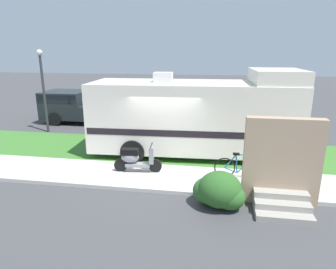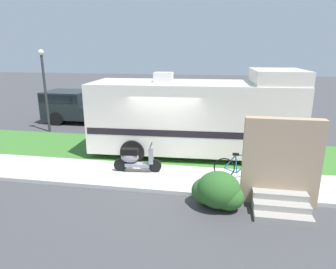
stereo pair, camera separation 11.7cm
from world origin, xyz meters
name	(u,v)px [view 2 (the right image)]	position (x,y,z in m)	size (l,w,h in m)	color
ground_plane	(164,166)	(0.00, 0.00, 0.00)	(80.00, 80.00, 0.00)	#424244
sidewalk	(157,177)	(0.00, -1.20, 0.06)	(24.00, 2.00, 0.12)	beige
grass_strip	(171,151)	(0.00, 1.50, 0.04)	(24.00, 3.40, 0.08)	#3D752D
motorhome_rv	(197,115)	(1.04, 1.40, 1.61)	(7.96, 3.00, 3.38)	silver
scooter	(136,159)	(-0.78, -0.96, 0.58)	(1.61, 0.50, 0.97)	black
bicycle	(241,168)	(2.66, -0.97, 0.50)	(1.71, 0.52, 0.89)	black
pickup_truck_near	(82,106)	(-5.88, 5.89, 0.95)	(5.26, 2.28, 1.78)	#1E2328
porch_steps	(281,172)	(3.58, -2.29, 0.97)	(2.00, 1.26, 2.40)	#9E998E
bush_by_porch	(218,191)	(1.96, -2.69, 0.47)	(1.39, 1.04, 0.99)	#2D6026
bottle_green	(242,186)	(2.66, -1.76, 0.23)	(0.06, 0.06, 0.26)	#B2B2B7
street_lamp_post	(44,83)	(-6.67, 3.60, 2.49)	(0.28, 0.28, 4.08)	#333338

